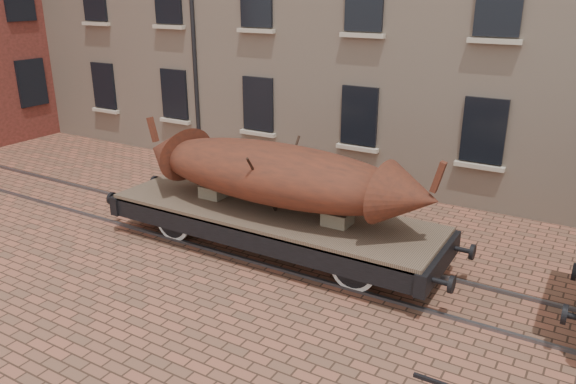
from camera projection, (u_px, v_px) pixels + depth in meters
The scene contains 4 objects.
ground at pixel (368, 276), 11.72m from camera, with size 90.00×90.00×0.00m, color brown.
rail_track at pixel (368, 275), 11.71m from camera, with size 30.00×1.52×0.06m.
flatcar_wagon at pixel (272, 218), 12.58m from camera, with size 8.58×2.33×1.30m.
iron_boat at pixel (275, 173), 12.16m from camera, with size 7.35×2.14×1.72m.
Camera 1 is at (3.87, -9.81, 5.66)m, focal length 35.00 mm.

